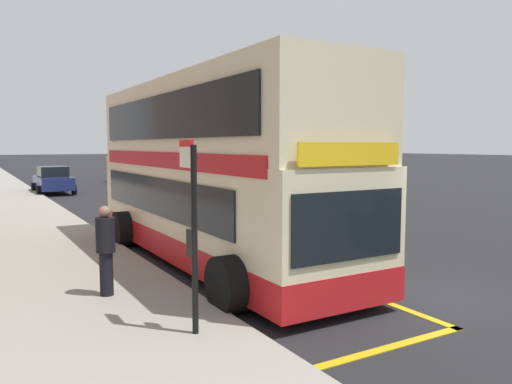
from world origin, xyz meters
The scene contains 7 objects.
ground_plane centered at (0.00, 32.00, 0.00)m, with size 260.00×260.00×0.00m, color black.
double_decker_bus centered at (-2.46, 5.16, 2.06)m, with size 3.24×10.29×4.40m.
bus_bay_markings centered at (-2.51, 5.39, 0.01)m, with size 2.98×12.86×0.01m.
bus_stop_sign centered at (-4.83, 0.67, 1.77)m, with size 0.09×0.51×2.79m.
parked_car_black_ahead centered at (3.00, 32.03, 0.80)m, with size 2.09×4.20×1.62m.
parked_car_navy_behind centered at (-3.19, 25.46, 0.80)m, with size 2.09×4.20×1.62m.
pedestrian_waiting_near_sign centered at (-5.49, 3.11, 1.03)m, with size 0.34×0.34×1.64m.
Camera 1 is at (-7.59, -5.87, 2.85)m, focal length 34.88 mm.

